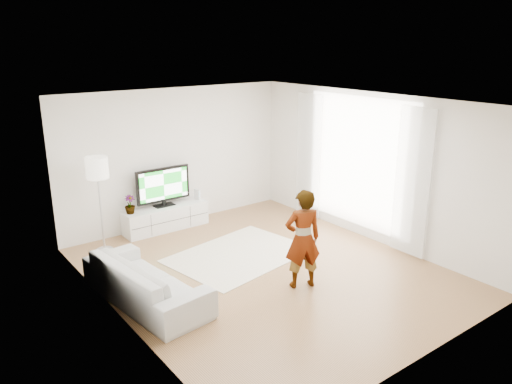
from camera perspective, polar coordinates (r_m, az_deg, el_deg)
floor at (r=8.43m, az=1.16°, el=-9.02°), size 6.00×6.00×0.00m
ceiling at (r=7.63m, az=1.29°, el=10.25°), size 6.00×6.00×0.00m
wall_left at (r=6.73m, az=-15.76°, el=-3.60°), size 0.02×6.00×2.80m
wall_right at (r=9.61m, az=13.02°, el=2.73°), size 0.02×6.00×2.80m
wall_back at (r=10.35m, az=-9.15°, el=3.97°), size 5.00×0.02×2.80m
wall_front at (r=6.00m, az=19.39°, el=-6.51°), size 5.00×0.02×2.80m
window at (r=9.77m, az=11.62°, el=3.36°), size 0.01×2.60×2.50m
curtain_near at (r=8.96m, az=17.44°, el=1.02°), size 0.04×0.70×2.60m
curtain_far at (r=10.62m, az=6.05°, el=4.14°), size 0.04×0.70×2.60m
media_console at (r=10.29m, az=-10.29°, el=-2.88°), size 1.74×0.49×0.49m
television at (r=10.11m, az=-10.56°, el=0.75°), size 1.14×0.22×0.79m
game_console at (r=10.52m, az=-6.71°, el=-0.25°), size 0.08×0.17×0.22m
potted_plant at (r=9.87m, az=-14.22°, el=-1.40°), size 0.20×0.20×0.36m
rug at (r=9.02m, az=-1.94°, el=-7.17°), size 2.62×2.08×0.01m
player at (r=7.65m, az=5.36°, el=-5.37°), size 0.67×0.56×1.57m
sofa at (r=7.57m, az=-12.47°, el=-9.84°), size 1.14×2.34×0.66m
floor_lamp at (r=9.16m, az=-17.67°, el=2.19°), size 0.39×0.39×1.75m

